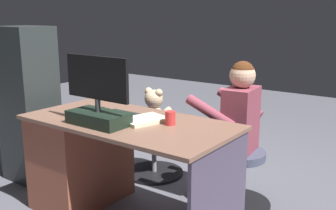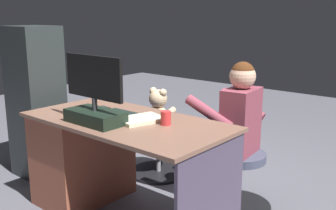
% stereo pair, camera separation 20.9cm
% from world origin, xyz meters
% --- Properties ---
extents(ground_plane, '(10.00, 10.00, 0.00)m').
position_xyz_m(ground_plane, '(0.00, 0.00, 0.00)').
color(ground_plane, '#5B5B65').
extents(desk, '(1.50, 0.75, 0.74)m').
position_xyz_m(desk, '(0.40, 0.31, 0.40)').
color(desk, brown).
rests_on(desk, ground_plane).
extents(monitor, '(0.53, 0.22, 0.45)m').
position_xyz_m(monitor, '(0.09, 0.50, 0.88)').
color(monitor, black).
rests_on(monitor, desk).
extents(keyboard, '(0.42, 0.14, 0.02)m').
position_xyz_m(keyboard, '(0.05, 0.25, 0.75)').
color(keyboard, black).
rests_on(keyboard, desk).
extents(computer_mouse, '(0.06, 0.10, 0.04)m').
position_xyz_m(computer_mouse, '(0.33, 0.25, 0.76)').
color(computer_mouse, '#242729').
rests_on(computer_mouse, desk).
extents(cup, '(0.07, 0.07, 0.09)m').
position_xyz_m(cup, '(-0.30, 0.23, 0.79)').
color(cup, red).
rests_on(cup, desk).
extents(tv_remote, '(0.09, 0.16, 0.02)m').
position_xyz_m(tv_remote, '(0.32, 0.26, 0.75)').
color(tv_remote, black).
rests_on(tv_remote, desk).
extents(notebook_binder, '(0.29, 0.35, 0.02)m').
position_xyz_m(notebook_binder, '(-0.11, 0.27, 0.76)').
color(notebook_binder, beige).
rests_on(notebook_binder, desk).
extents(office_chair_teddy, '(0.54, 0.54, 0.45)m').
position_xyz_m(office_chair_teddy, '(0.37, -0.44, 0.24)').
color(office_chair_teddy, black).
rests_on(office_chair_teddy, ground_plane).
extents(teddy_bear, '(0.25, 0.26, 0.37)m').
position_xyz_m(teddy_bear, '(0.37, -0.45, 0.61)').
color(teddy_bear, '#CFB087').
rests_on(teddy_bear, office_chair_teddy).
extents(visitor_chair, '(0.51, 0.51, 0.45)m').
position_xyz_m(visitor_chair, '(-0.53, -0.35, 0.25)').
color(visitor_chair, black).
rests_on(visitor_chair, ground_plane).
extents(person, '(0.53, 0.51, 1.13)m').
position_xyz_m(person, '(-0.45, -0.35, 0.67)').
color(person, '#863A49').
rests_on(person, ground_plane).
extents(equipment_rack, '(0.44, 0.36, 1.36)m').
position_xyz_m(equipment_rack, '(1.20, 0.27, 0.68)').
color(equipment_rack, '#272D2D').
rests_on(equipment_rack, ground_plane).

